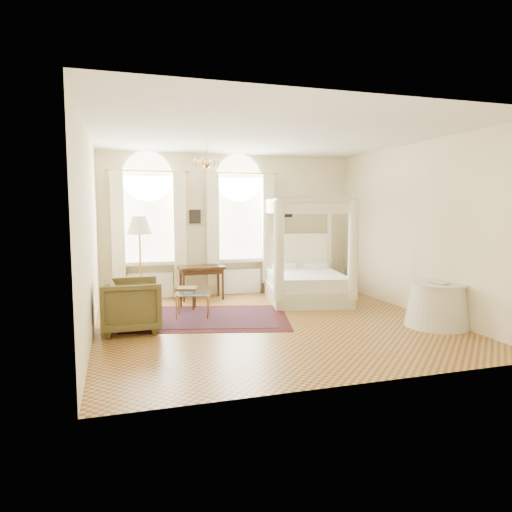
{
  "coord_description": "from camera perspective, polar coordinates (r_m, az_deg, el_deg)",
  "views": [
    {
      "loc": [
        -2.58,
        -7.56,
        2.04
      ],
      "look_at": [
        -0.16,
        0.4,
        1.17
      ],
      "focal_mm": 32.0,
      "sensor_mm": 36.0,
      "label": 1
    }
  ],
  "objects": [
    {
      "name": "nightstand_lamp",
      "position": [
        11.48,
        8.86,
        -0.21
      ],
      "size": [
        0.29,
        0.29,
        0.43
      ],
      "color": "#BB883E",
      "rests_on": "nightstand"
    },
    {
      "name": "chandelier",
      "position": [
        8.96,
        -6.18,
        11.5
      ],
      "size": [
        0.51,
        0.45,
        0.5
      ],
      "color": "#BB883E",
      "rests_on": "room_walls"
    },
    {
      "name": "ground",
      "position": [
        8.25,
        1.87,
        -8.35
      ],
      "size": [
        6.0,
        6.0,
        0.0
      ],
      "primitive_type": "plane",
      "color": "#AD7E32",
      "rests_on": "ground"
    },
    {
      "name": "stool",
      "position": [
        9.37,
        -8.63,
        -4.35
      ],
      "size": [
        0.48,
        0.48,
        0.44
      ],
      "color": "#453A1D",
      "rests_on": "ground"
    },
    {
      "name": "canopy_bed",
      "position": [
        10.14,
        6.29,
        -2.74
      ],
      "size": [
        2.04,
        2.34,
        2.24
      ],
      "color": "beige",
      "rests_on": "ground"
    },
    {
      "name": "armchair",
      "position": [
        7.89,
        -15.36,
        -5.95
      ],
      "size": [
        0.98,
        0.95,
        0.88
      ],
      "primitive_type": "imported",
      "rotation": [
        0.0,
        0.0,
        1.59
      ],
      "color": "#4A411F",
      "rests_on": "ground"
    },
    {
      "name": "writing_desk",
      "position": [
        10.31,
        -6.83,
        -1.86
      ],
      "size": [
        1.02,
        0.55,
        0.75
      ],
      "color": "#39200F",
      "rests_on": "ground"
    },
    {
      "name": "oriental_rug",
      "position": [
        8.63,
        -5.84,
        -7.68
      ],
      "size": [
        3.33,
        2.73,
        0.01
      ],
      "color": "#420F11",
      "rests_on": "ground"
    },
    {
      "name": "room_walls",
      "position": [
        7.99,
        1.91,
        5.54
      ],
      "size": [
        6.0,
        6.0,
        6.0
      ],
      "color": "beige",
      "rests_on": "ground"
    },
    {
      "name": "book",
      "position": [
        8.34,
        21.47,
        -3.21
      ],
      "size": [
        0.25,
        0.31,
        0.03
      ],
      "primitive_type": "imported",
      "rotation": [
        0.0,
        0.0,
        0.1
      ],
      "color": "black",
      "rests_on": "side_table"
    },
    {
      "name": "nightstand",
      "position": [
        11.53,
        8.7,
        -2.94
      ],
      "size": [
        0.39,
        0.35,
        0.53
      ],
      "primitive_type": "cube",
      "rotation": [
        0.0,
        0.0,
        0.04
      ],
      "color": "#39200F",
      "rests_on": "ground"
    },
    {
      "name": "laptop",
      "position": [
        10.42,
        -5.6,
        -1.09
      ],
      "size": [
        0.37,
        0.28,
        0.03
      ],
      "primitive_type": "imported",
      "rotation": [
        0.0,
        0.0,
        2.96
      ],
      "color": "black",
      "rests_on": "writing_desk"
    },
    {
      "name": "side_table",
      "position": [
        8.55,
        21.75,
        -5.71
      ],
      "size": [
        1.11,
        1.11,
        0.75
      ],
      "color": "silver",
      "rests_on": "ground"
    },
    {
      "name": "wall_pictures",
      "position": [
        10.86,
        -2.73,
        5.19
      ],
      "size": [
        2.54,
        0.03,
        0.39
      ],
      "color": "black",
      "rests_on": "room_walls"
    },
    {
      "name": "floor_lamp",
      "position": [
        9.39,
        -14.36,
        3.15
      ],
      "size": [
        0.48,
        0.48,
        1.88
      ],
      "color": "#BB883E",
      "rests_on": "ground"
    },
    {
      "name": "window_left",
      "position": [
        10.47,
        -13.2,
        2.8
      ],
      "size": [
        1.62,
        0.27,
        3.29
      ],
      "color": "white",
      "rests_on": "room_walls"
    },
    {
      "name": "coffee_table",
      "position": [
        8.66,
        -7.92,
        -4.95
      ],
      "size": [
        0.75,
        0.61,
        0.45
      ],
      "color": "silver",
      "rests_on": "ground"
    },
    {
      "name": "window_right",
      "position": [
        10.81,
        -2.02,
        3.05
      ],
      "size": [
        1.62,
        0.27,
        3.29
      ],
      "color": "white",
      "rests_on": "room_walls"
    }
  ]
}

